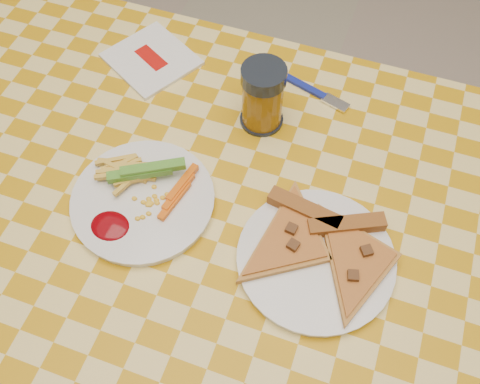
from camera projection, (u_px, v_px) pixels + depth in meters
name	position (u px, v px, depth m)	size (l,w,h in m)	color
ground	(228.00, 368.00, 1.43)	(8.00, 8.00, 0.00)	beige
table	(219.00, 263.00, 0.85)	(1.28, 0.88, 0.76)	white
plate_left	(143.00, 201.00, 0.82)	(0.21, 0.21, 0.01)	white
plate_right	(315.00, 260.00, 0.76)	(0.22, 0.22, 0.01)	white
fries_veggies	(141.00, 186.00, 0.81)	(0.18, 0.16, 0.04)	#F5E14E
pizza_slices	(321.00, 246.00, 0.76)	(0.29, 0.26, 0.02)	#D88E42
drink_glass	(263.00, 97.00, 0.86)	(0.07, 0.07, 0.12)	black
napkin	(151.00, 59.00, 0.98)	(0.19, 0.19, 0.01)	white
fork	(311.00, 90.00, 0.94)	(0.15, 0.06, 0.01)	navy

